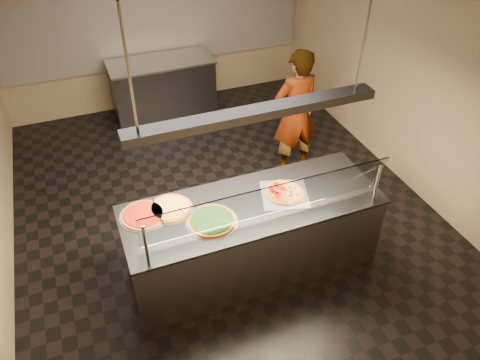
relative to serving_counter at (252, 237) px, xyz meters
name	(u,v)px	position (x,y,z in m)	size (l,w,h in m)	color
ground	(220,204)	(0.04, 1.16, -0.48)	(5.00, 6.00, 0.02)	black
wall_back	(154,15)	(0.04, 4.17, 1.03)	(5.00, 0.02, 3.00)	#93815F
wall_front	(374,313)	(0.04, -1.85, 1.03)	(5.00, 0.02, 3.00)	#93815F
wall_right	(406,65)	(2.55, 1.16, 1.03)	(0.02, 6.00, 3.00)	#93815F
tile_band	(156,28)	(0.04, 4.14, 0.83)	(4.90, 0.02, 1.20)	silver
serving_counter	(252,237)	(0.00, 0.00, 0.00)	(2.60, 0.94, 0.93)	#B7B7BC
sneeze_guard	(268,202)	(0.00, -0.34, 0.76)	(2.36, 0.18, 0.54)	#B7B7BC
perforated_tray	(284,194)	(0.35, 0.01, 0.47)	(0.58, 0.58, 0.01)	silver
half_pizza_pepperoni	(276,194)	(0.26, 0.02, 0.50)	(0.30, 0.42, 0.05)	#93511D
half_pizza_sausage	(293,190)	(0.45, 0.01, 0.49)	(0.30, 0.42, 0.04)	#93511D
pizza_spinach	(212,220)	(-0.46, -0.10, 0.48)	(0.50, 0.50, 0.03)	silver
pizza_cheese	(170,208)	(-0.78, 0.22, 0.48)	(0.45, 0.45, 0.03)	silver
pizza_tomato	(143,215)	(-1.04, 0.21, 0.48)	(0.46, 0.46, 0.03)	silver
pizza_spatula	(187,210)	(-0.64, 0.11, 0.49)	(0.23, 0.22, 0.02)	#B7B7BC
prep_table	(163,88)	(-0.03, 3.71, 0.00)	(1.65, 0.74, 0.93)	#333338
worker	(295,113)	(1.25, 1.53, 0.41)	(0.64, 0.42, 1.76)	#2A2831
heat_lamp_housing	(255,113)	(0.00, 0.00, 1.48)	(2.30, 0.18, 0.08)	#333338
lamp_rod_left	(129,72)	(-1.00, 0.00, 2.03)	(0.02, 0.02, 1.01)	#B7B7BC
lamp_rod_right	(365,35)	(1.00, 0.00, 2.03)	(0.02, 0.02, 1.01)	#B7B7BC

